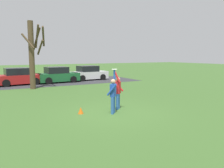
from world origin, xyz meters
TOP-DOWN VIEW (x-y plane):
  - ground_plane at (0.00, 0.00)m, footprint 120.00×120.00m
  - person_catcher at (-0.11, -0.16)m, footprint 0.55×0.56m
  - person_defender at (0.55, 0.50)m, footprint 0.65×0.66m
  - frisbee_disc at (0.05, -0.00)m, footprint 0.27×0.27m
  - parked_car_red at (-2.70, 13.28)m, footprint 4.23×2.29m
  - parked_car_green at (0.99, 13.34)m, footprint 4.23×2.29m
  - parked_car_white at (4.71, 14.07)m, footprint 4.23×2.29m
  - parking_strip at (-0.94, 13.68)m, footprint 20.91×6.40m
  - bare_tree_tall at (-1.92, 9.94)m, footprint 2.02×2.05m
  - field_cone_orange at (-1.47, 0.54)m, footprint 0.26×0.26m

SIDE VIEW (x-z plane):
  - ground_plane at x=0.00m, z-range 0.00..0.00m
  - parking_strip at x=-0.94m, z-range 0.00..0.01m
  - field_cone_orange at x=-1.47m, z-range 0.00..0.32m
  - parked_car_red at x=-2.70m, z-range -0.07..1.52m
  - parked_car_green at x=0.99m, z-range -0.07..1.52m
  - parked_car_white at x=4.71m, z-range -0.07..1.52m
  - person_defender at x=0.55m, z-range -0.04..2.00m
  - person_catcher at x=-0.11m, z-range -0.06..2.02m
  - frisbee_disc at x=0.05m, z-range 2.08..2.10m
  - bare_tree_tall at x=-1.92m, z-range 0.22..5.71m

